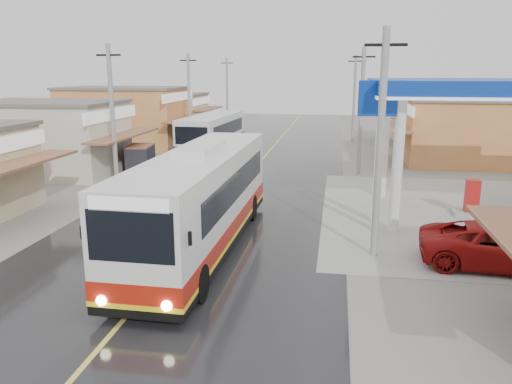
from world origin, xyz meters
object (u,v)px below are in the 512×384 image
tricycle_near (140,157)px  tricycle_far (131,155)px  second_bus (213,135)px  cyclist (172,184)px  tyre_stack (106,196)px  jeepney (502,246)px  coach_bus (202,200)px

tricycle_near → tricycle_far: tricycle_near is taller
tricycle_near → tricycle_far: bearing=121.9°
second_bus → cyclist: size_ratio=4.40×
tyre_stack → cyclist: bearing=16.4°
tyre_stack → jeepney: bearing=-20.5°
coach_bus → tyre_stack: coach_bus is taller
jeepney → tricycle_near: bearing=59.6°
cyclist → tyre_stack: (-3.28, -0.96, -0.55)m
coach_bus → tricycle_far: 17.44m
cyclist → tricycle_near: 7.16m
coach_bus → cyclist: (-3.62, 7.27, -1.16)m
cyclist → coach_bus: bearing=-63.9°
coach_bus → second_bus: 20.38m
coach_bus → jeepney: 10.65m
second_bus → tricycle_far: (-4.54, -5.02, -0.88)m
coach_bus → tricycle_far: (-9.08, 14.85, -1.03)m
second_bus → jeepney: second_bus is taller
coach_bus → jeepney: size_ratio=2.34×
tricycle_far → tyre_stack: 8.84m
cyclist → tricycle_near: size_ratio=0.93×
coach_bus → cyclist: bearing=117.2°
coach_bus → tricycle_near: size_ratio=5.18×
tricycle_far → tyre_stack: tricycle_far is taller
second_bus → tricycle_far: 6.83m
tricycle_far → tyre_stack: bearing=-78.7°
coach_bus → tricycle_far: size_ratio=6.31×
tricycle_near → tyre_stack: tricycle_near is taller
tricycle_far → tricycle_near: bearing=-55.1°
coach_bus → tyre_stack: (-6.90, 6.31, -1.71)m
jeepney → cyclist: bearing=67.8°
coach_bus → tyre_stack: 9.50m
coach_bus → tyre_stack: size_ratio=16.49×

